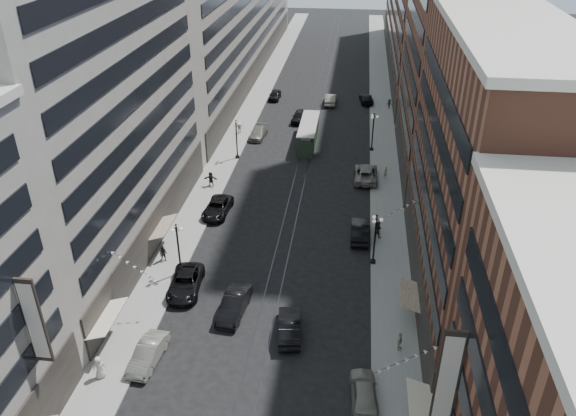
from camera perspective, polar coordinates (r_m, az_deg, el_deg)
The scene contains 36 objects.
ground at distance 81.44m, azimuth 1.95°, elevation 6.14°, with size 220.00×220.00×0.00m, color black.
sidewalk_west at distance 92.09m, azimuth -4.36°, elevation 8.96°, with size 4.00×180.00×0.15m, color gray.
sidewalk_east at distance 90.52m, azimuth 9.58°, elevation 8.26°, with size 4.00×180.00×0.15m, color gray.
rail_west at distance 90.72m, azimuth 2.11°, elevation 8.66°, with size 0.12×180.00×0.02m, color #2D2D33.
rail_east at distance 90.62m, azimuth 3.00°, elevation 8.62°, with size 0.12×180.00×0.02m, color #2D2D33.
building_west_mid at distance 56.04m, azimuth -18.37°, elevation 8.94°, with size 8.00×36.00×28.00m, color gray.
building_west_far at distance 114.57m, azimuth -5.13°, elevation 19.74°, with size 8.00×90.00×26.00m, color gray.
building_east_mid at distance 48.23m, azimuth 18.98°, elevation 2.90°, with size 8.00×30.00×24.00m, color brown.
building_east_tower at distance 72.12m, azimuth 16.34°, elevation 19.42°, with size 8.00×26.00×42.00m, color brown.
building_east_far at distance 121.62m, azimuth 12.68°, elevation 19.28°, with size 8.00×72.00×24.00m, color brown.
lamppost_sw_far at distance 53.89m, azimuth -11.08°, elevation -3.94°, with size 1.03×1.14×5.52m.
lamppost_sw_mid at distance 76.98m, azimuth -5.25°, elevation 7.10°, with size 1.03×1.14×5.52m.
lamppost_se_far at distance 54.96m, azimuth 8.83°, elevation -2.99°, with size 1.03×1.14×5.52m.
lamppost_se_mid at distance 80.04m, azimuth 8.62°, elevation 7.79°, with size 1.03×1.14×5.52m.
streetcar at distance 82.57m, azimuth 2.09°, elevation 7.54°, with size 2.45×11.06×3.06m.
car_1 at distance 46.60m, azimuth -14.05°, elevation -14.16°, with size 1.70×4.89×1.61m, color gray.
car_2 at distance 53.01m, azimuth -10.38°, elevation -7.50°, with size 2.75×5.96×1.66m, color black.
car_4 at distance 42.97m, azimuth 7.71°, elevation -18.00°, with size 1.93×4.79×1.63m, color gray.
car_5 at distance 49.84m, azimuth -5.50°, elevation -9.74°, with size 1.89×5.41×1.78m, color black.
pedestrian_1 at distance 46.06m, azimuth -18.64°, elevation -15.09°, with size 0.95×0.52×1.95m, color #BEB39D.
pedestrian_2 at distance 57.07m, azimuth -12.56°, elevation -4.54°, with size 0.85×0.47×1.75m, color black.
pedestrian_4 at distance 46.86m, azimuth 11.27°, elevation -13.10°, with size 1.02×0.47×1.75m, color #BDB29D.
car_7 at distance 64.55m, azimuth -7.18°, elevation 0.04°, with size 2.61×5.66×1.57m, color black.
car_8 at distance 84.77m, azimuth -3.04°, elevation 7.64°, with size 2.11×5.20×1.51m, color slate.
car_9 at distance 101.36m, azimuth -1.34°, elevation 11.40°, with size 1.81×4.50×1.53m, color black.
car_10 at distance 60.09m, azimuth 7.31°, elevation -2.29°, with size 1.85×5.31×1.75m, color black.
car_11 at distance 72.41m, azimuth 7.91°, elevation 3.49°, with size 2.88×6.24×1.73m, color gray.
car_12 at distance 100.51m, azimuth 7.97°, elevation 10.96°, with size 2.12×5.22×1.51m, color black.
car_13 at distance 90.86m, azimuth 1.16°, elevation 9.28°, with size 2.04×5.06×1.73m, color black.
car_14 at distance 99.13m, azimuth 4.33°, elevation 10.97°, with size 1.84×5.26×1.73m, color gray.
pedestrian_5 at distance 70.52m, azimuth -7.85°, elevation 2.94°, with size 1.72×0.49×1.85m, color black.
pedestrian_6 at distance 86.23m, azimuth -4.96°, elevation 8.14°, with size 1.01×0.46×1.72m, color #B4A595.
pedestrian_7 at distance 60.21m, azimuth 9.12°, elevation -2.16°, with size 0.89×0.49×1.83m, color black.
pedestrian_8 at distance 72.76m, azimuth 9.86°, elevation 3.60°, with size 0.64×0.42×1.74m, color gray.
pedestrian_9 at distance 97.67m, azimuth 10.24°, elevation 10.35°, with size 1.05×0.43×1.63m, color black.
car_extra_0 at distance 47.54m, azimuth 0.12°, elevation -11.94°, with size 1.79×5.13×1.69m, color black.
Camera 1 is at (6.51, -14.45, 32.35)m, focal length 35.00 mm.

